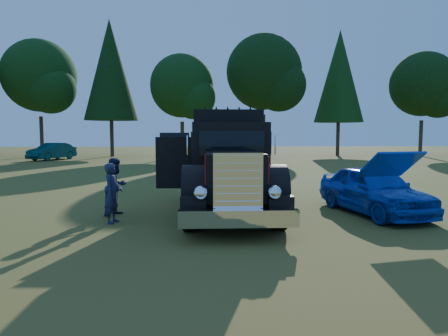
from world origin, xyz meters
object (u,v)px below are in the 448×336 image
(spectator_far, at_px, (116,187))
(distant_teal_car, at_px, (52,151))
(spectator_near, at_px, (112,193))
(hotrod_coupe, at_px, (374,190))
(diamond_t_truck, at_px, (229,169))

(spectator_far, xyz_separation_m, distant_teal_car, (-10.77, 23.86, -0.07))
(spectator_near, height_order, distant_teal_car, spectator_near)
(hotrod_coupe, height_order, spectator_far, hotrod_coupe)
(diamond_t_truck, distance_m, spectator_near, 3.32)
(spectator_far, bearing_deg, diamond_t_truck, -59.38)
(hotrod_coupe, xyz_separation_m, spectator_near, (-7.20, -0.85, 0.08))
(diamond_t_truck, distance_m, spectator_far, 3.23)
(distant_teal_car, bearing_deg, hotrod_coupe, -30.61)
(spectator_near, bearing_deg, diamond_t_truck, -60.73)
(distant_teal_car, bearing_deg, spectator_far, -43.32)
(hotrod_coupe, relative_size, spectator_far, 2.71)
(spectator_near, height_order, spectator_far, spectator_far)
(distant_teal_car, bearing_deg, diamond_t_truck, -37.09)
(spectator_near, distance_m, spectator_far, 1.01)
(diamond_t_truck, xyz_separation_m, hotrod_coupe, (4.13, -0.32, -0.59))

